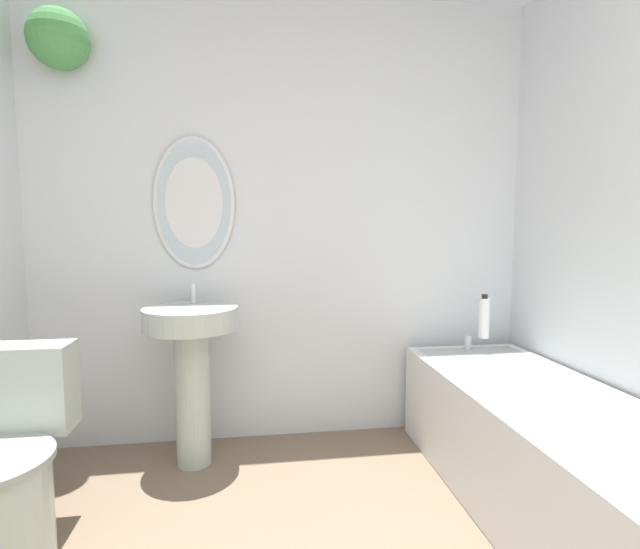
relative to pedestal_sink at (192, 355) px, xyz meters
name	(u,v)px	position (x,y,z in m)	size (l,w,h in m)	color
wall_back	(274,213)	(0.42, 0.29, 0.70)	(2.78, 0.28, 2.40)	silver
pedestal_sink	(192,355)	(0.00, 0.00, 0.00)	(0.45, 0.45, 0.88)	#B2BCB2
bathtub	(547,450)	(1.48, -0.61, -0.29)	(0.64, 1.65, 0.57)	silver
shampoo_bottle	(484,317)	(1.54, 0.06, 0.13)	(0.06, 0.06, 0.24)	white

